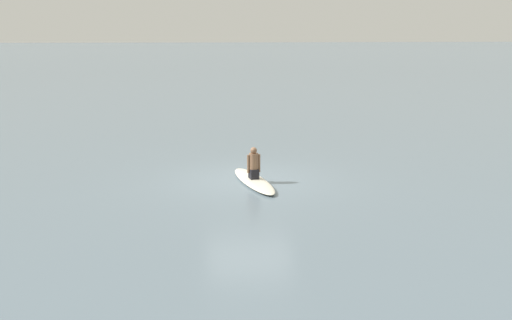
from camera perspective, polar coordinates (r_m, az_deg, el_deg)
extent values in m
plane|color=slate|center=(16.77, -0.66, -2.00)|extent=(400.00, 400.00, 0.00)
ellipsoid|color=silver|center=(16.45, -0.22, -2.05)|extent=(3.18, 1.30, 0.14)
cube|color=black|center=(16.40, -0.22, -1.34)|extent=(0.34, 0.30, 0.28)
cylinder|color=brown|center=(16.32, -0.23, -0.14)|extent=(0.31, 0.31, 0.46)
sphere|color=brown|center=(16.25, -0.23, 0.95)|extent=(0.19, 0.19, 0.19)
cylinder|color=brown|center=(16.38, 0.30, -0.31)|extent=(0.09, 0.09, 0.51)
cylinder|color=brown|center=(16.29, -0.76, -0.38)|extent=(0.09, 0.09, 0.51)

